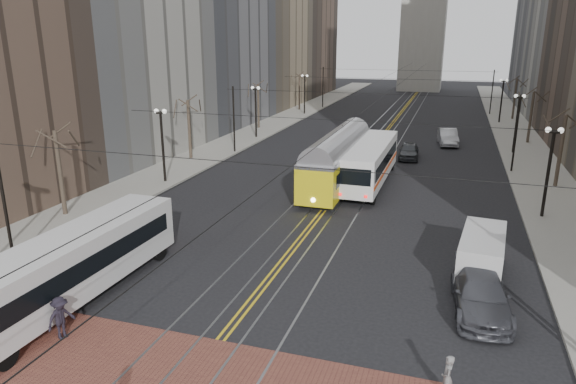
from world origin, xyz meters
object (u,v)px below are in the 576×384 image
Objects in this scene: cargo_van at (481,256)px; pedestrian_b at (447,378)px; sedan_silver at (448,137)px; streetcar at (338,164)px; sedan_parked at (481,294)px; pedestrian_d at (61,318)px; transit_bus at (74,268)px; sedan_grey at (409,151)px; rear_bus at (369,164)px.

cargo_van is 3.21× the size of pedestrian_b.
sedan_silver is at bearing 177.41° from pedestrian_b.
streetcar is 20.69m from sedan_silver.
sedan_parked is 16.89m from pedestrian_d.
sedan_parked is 3.48× the size of pedestrian_b.
streetcar is (6.88, 21.60, 0.16)m from transit_bus.
transit_bus is 18.70m from cargo_van.
cargo_van is 0.97× the size of sedan_silver.
sedan_grey is at bearing -176.71° from pedestrian_b.
rear_bus is at bearing -0.67° from pedestrian_d.
sedan_grey is at bearing 68.18° from streetcar.
sedan_grey is 2.59× the size of pedestrian_d.
sedan_parked is at bearing -49.00° from pedestrian_d.
transit_bus is at bearing -112.31° from sedan_grey.
streetcar reaches higher than rear_bus.
transit_bus is 2.36× the size of sedan_silver.
transit_bus is 17.47m from sedan_parked.
pedestrian_d is (-15.32, -7.11, 0.09)m from sedan_parked.
transit_bus is at bearing -149.61° from cargo_van.
pedestrian_b is at bearing -105.44° from sedan_parked.
streetcar is 19.91m from sedan_parked.
cargo_van is at bearing 83.76° from sedan_parked.
rear_bus is 7.24× the size of pedestrian_d.
cargo_van is 25.53m from sedan_grey.
transit_bus reaches higher than sedan_parked.
pedestrian_d reaches higher than sedan_grey.
pedestrian_d is at bearing -90.12° from pedestrian_b.
sedan_silver is at bearing 71.16° from transit_bus.
rear_bus is 2.79× the size of sedan_grey.
pedestrian_d is at bearing -106.33° from rear_bus.
pedestrian_b reaches higher than sedan_grey.
transit_bus is at bearing -169.74° from sedan_parked.
cargo_van reaches higher than pedestrian_d.
sedan_silver reaches higher than sedan_grey.
transit_bus is at bearing -100.32° from pedestrian_b.
transit_bus is 0.85× the size of streetcar.
streetcar is 2.50m from rear_bus.
cargo_van is 2.87× the size of pedestrian_d.
cargo_van is 18.66m from pedestrian_d.
streetcar is 3.16× the size of sedan_grey.
cargo_van is at bearing 25.75° from transit_bus.
pedestrian_d is (-9.82, -35.40, 0.11)m from sedan_grey.
sedan_silver is at bearing 73.30° from rear_bus.
sedan_parked reaches higher than pedestrian_b.
cargo_van is at bearing -39.68° from pedestrian_d.
transit_bus is 0.97× the size of rear_bus.
transit_bus is 15.79m from pedestrian_b.
streetcar is 12.01m from sedan_grey.
pedestrian_d is (-7.62, -25.29, -0.76)m from rear_bus.
sedan_parked is 3.12× the size of pedestrian_d.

